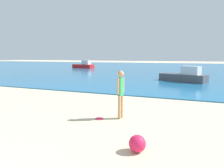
# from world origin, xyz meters

# --- Properties ---
(water) EXTENTS (160.00, 60.00, 0.06)m
(water) POSITION_xyz_m (0.00, 40.72, 0.03)
(water) COLOR #1E6B9E
(water) RESTS_ON ground
(person_standing) EXTENTS (0.23, 0.38, 1.72)m
(person_standing) POSITION_xyz_m (1.66, 6.65, 0.98)
(person_standing) COLOR tan
(person_standing) RESTS_ON ground
(frisbee) EXTENTS (0.29, 0.29, 0.03)m
(frisbee) POSITION_xyz_m (0.98, 6.30, 0.01)
(frisbee) COLOR #E51E4C
(frisbee) RESTS_ON ground
(boat_near) EXTENTS (4.15, 2.74, 1.35)m
(boat_near) POSITION_xyz_m (3.29, 18.52, 0.53)
(boat_near) COLOR #4C4C51
(boat_near) RESTS_ON water
(boat_far) EXTENTS (4.46, 2.12, 1.46)m
(boat_far) POSITION_xyz_m (-15.13, 33.30, 0.56)
(boat_far) COLOR red
(boat_far) RESTS_ON water
(beach_ball) EXTENTS (0.40, 0.40, 0.40)m
(beach_ball) POSITION_xyz_m (2.88, 4.38, 0.20)
(beach_ball) COLOR #E51E4C
(beach_ball) RESTS_ON ground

